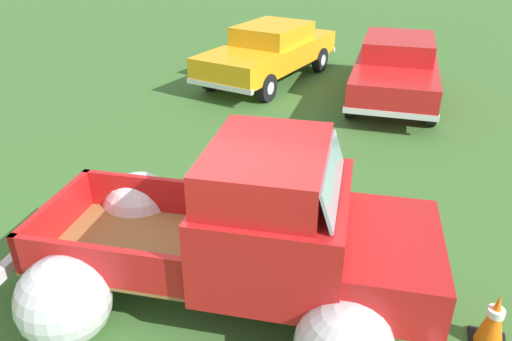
{
  "coord_description": "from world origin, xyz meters",
  "views": [
    {
      "loc": [
        1.79,
        -4.08,
        3.89
      ],
      "look_at": [
        0.0,
        1.37,
        0.93
      ],
      "focal_mm": 34.65,
      "sensor_mm": 36.0,
      "label": 1
    }
  ],
  "objects_px": {
    "show_car_1": "(396,66)",
    "lane_cone_1": "(494,321)",
    "vintage_pickup_truck": "(252,244)"
  },
  "relations": [
    {
      "from": "show_car_1",
      "to": "lane_cone_1",
      "type": "height_order",
      "value": "show_car_1"
    },
    {
      "from": "vintage_pickup_truck",
      "to": "lane_cone_1",
      "type": "distance_m",
      "value": 2.55
    },
    {
      "from": "show_car_1",
      "to": "lane_cone_1",
      "type": "xyz_separation_m",
      "value": [
        1.53,
        -7.57,
        -0.47
      ]
    },
    {
      "from": "vintage_pickup_truck",
      "to": "show_car_1",
      "type": "bearing_deg",
      "value": 76.9
    },
    {
      "from": "lane_cone_1",
      "to": "vintage_pickup_truck",
      "type": "bearing_deg",
      "value": -177.44
    },
    {
      "from": "vintage_pickup_truck",
      "to": "show_car_1",
      "type": "height_order",
      "value": "vintage_pickup_truck"
    },
    {
      "from": "vintage_pickup_truck",
      "to": "lane_cone_1",
      "type": "bearing_deg",
      "value": -3.32
    },
    {
      "from": "vintage_pickup_truck",
      "to": "lane_cone_1",
      "type": "xyz_separation_m",
      "value": [
        2.51,
        0.11,
        -0.45
      ]
    },
    {
      "from": "vintage_pickup_truck",
      "to": "show_car_1",
      "type": "relative_size",
      "value": 1.01
    },
    {
      "from": "vintage_pickup_truck",
      "to": "show_car_1",
      "type": "distance_m",
      "value": 7.74
    }
  ]
}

